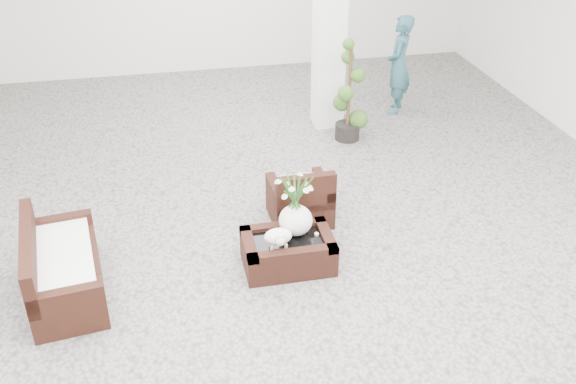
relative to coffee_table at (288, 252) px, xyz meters
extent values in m
plane|color=gray|center=(0.09, 0.51, -0.16)|extent=(11.00, 11.00, 0.00)
cube|color=white|center=(1.29, 3.31, 1.59)|extent=(0.40, 0.40, 3.50)
cube|color=#36180F|center=(0.00, 0.00, 0.00)|extent=(0.90, 0.60, 0.31)
ellipsoid|color=white|center=(-0.12, -0.10, 0.26)|extent=(0.28, 0.23, 0.21)
cylinder|color=white|center=(0.30, 0.02, 0.17)|extent=(0.04, 0.04, 0.03)
cube|color=#36180F|center=(0.31, 0.83, 0.19)|extent=(0.67, 0.64, 0.70)
cube|color=#36180F|center=(-2.16, 0.02, 0.20)|extent=(0.82, 1.42, 0.72)
imported|color=#29525C|center=(2.44, 3.54, 0.59)|extent=(0.57, 0.65, 1.48)
camera|label=1|loc=(-1.11, -5.23, 3.85)|focal=40.44mm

